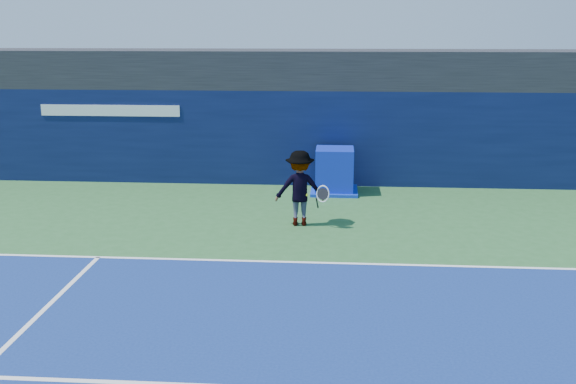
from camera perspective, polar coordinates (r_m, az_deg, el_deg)
name	(u,v)px	position (r m, az deg, el deg)	size (l,w,h in m)	color
ground	(324,326)	(11.07, 3.22, -11.82)	(80.00, 80.00, 0.00)	#2A5E2D
baseline	(326,263)	(13.83, 3.42, -6.31)	(24.00, 0.10, 0.01)	white
stadium_band	(331,69)	(21.48, 3.86, 10.88)	(36.00, 3.00, 1.20)	black
back_wall_assembly	(330,137)	(20.72, 3.74, 4.91)	(36.00, 1.03, 3.00)	#0A1339
equipment_cart	(334,172)	(19.61, 4.15, 1.75)	(1.43, 1.43, 1.36)	#0C1EA9
tennis_player	(300,188)	(16.21, 1.06, 0.35)	(1.42, 0.81, 1.92)	white
tennis_ball	(307,195)	(16.10, 1.67, -0.25)	(0.07, 0.07, 0.07)	#CBF41B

